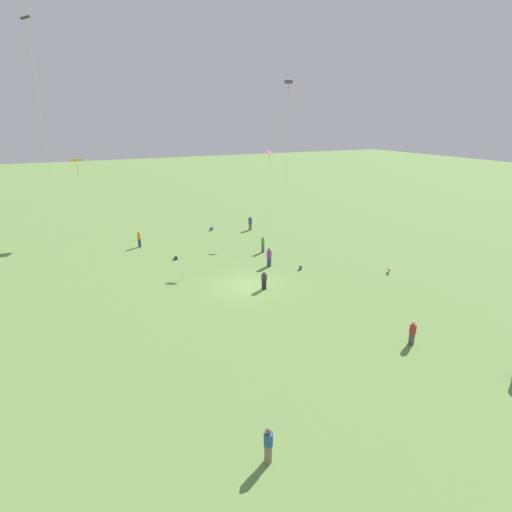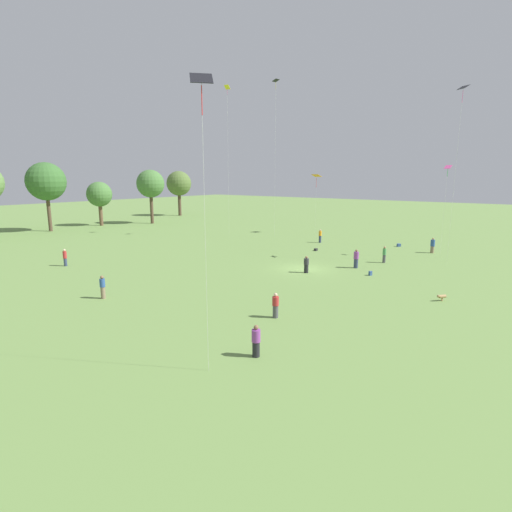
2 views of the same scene
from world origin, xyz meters
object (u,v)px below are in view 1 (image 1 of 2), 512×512
kite_4 (269,157)px  picnic_bag_0 (176,258)px  person_7 (263,245)px  picnic_bag_2 (301,268)px  kite_2 (76,162)px  picnic_bag_1 (212,229)px  dog_0 (389,269)px  person_2 (269,257)px  person_3 (250,223)px  person_0 (268,445)px  kite_3 (288,92)px  kite_6 (29,41)px  person_6 (264,281)px  person_8 (412,333)px  person_5 (139,239)px

kite_4 → picnic_bag_0: kite_4 is taller
person_7 → picnic_bag_2: bearing=-85.1°
kite_2 → picnic_bag_1: (-4.51, -14.53, -8.57)m
person_7 → dog_0: (-10.43, -7.79, -0.54)m
person_2 → picnic_bag_0: 9.63m
person_7 → kite_2: size_ratio=0.19×
person_3 → kite_4: kite_4 is taller
picnic_bag_2 → picnic_bag_0: bearing=51.0°
person_0 → picnic_bag_0: (26.44, -3.25, -0.72)m
person_3 → dog_0: size_ratio=2.74×
kite_3 → kite_6: bearing=-115.2°
kite_6 → person_6: bearing=94.8°
picnic_bag_0 → person_6: bearing=-156.1°
person_2 → person_3: (12.83, -4.02, -0.03)m
person_0 → person_6: 17.76m
kite_3 → picnic_bag_0: kite_3 is taller
person_0 → picnic_bag_2: 22.64m
picnic_bag_1 → picnic_bag_2: picnic_bag_2 is taller
person_8 → kite_6: size_ratio=0.07×
person_2 → person_5: bearing=170.1°
person_5 → person_3: bearing=-93.9°
picnic_bag_0 → picnic_bag_2: (-7.98, -9.85, 0.06)m
person_7 → person_2: bearing=-112.2°
person_2 → dog_0: bearing=4.6°
dog_0 → person_5: bearing=-5.0°
kite_6 → picnic_bag_1: size_ratio=41.37×
person_5 → dog_0: (-18.09, -19.23, -0.56)m
picnic_bag_0 → picnic_bag_2: size_ratio=1.10×
kite_4 → person_0: bearing=-64.5°
kite_3 → picnic_bag_2: 19.59m
person_3 → kite_3: bearing=-107.7°
person_6 → person_8: (-11.73, -4.46, 0.03)m
person_2 → dog_0: size_ratio=2.82×
person_7 → person_8: (-20.41, -0.18, -0.07)m
person_2 → picnic_bag_2: size_ratio=4.71×
person_2 → person_7: 4.27m
person_2 → person_7: person_2 is taller
picnic_bag_0 → picnic_bag_1: size_ratio=0.81×
person_3 → kite_3: (-4.47, -2.53, 15.35)m
kite_4 → dog_0: kite_4 is taller
person_0 → person_7: (24.58, -12.20, 0.01)m
person_0 → person_5: bearing=145.9°
person_5 → kite_4: size_ratio=0.18×
person_5 → picnic_bag_1: size_ratio=3.39×
person_2 → person_6: (-4.64, 2.91, -0.14)m
person_8 → dog_0: bearing=104.0°
picnic_bag_2 → person_2: bearing=47.6°
kite_4 → picnic_bag_1: size_ratio=18.88×
person_5 → person_8: person_5 is taller
dog_0 → kite_4: bearing=-39.2°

